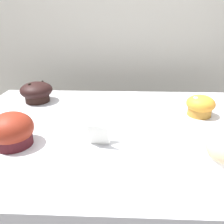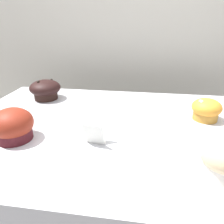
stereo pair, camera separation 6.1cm
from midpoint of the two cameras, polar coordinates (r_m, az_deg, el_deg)
The scene contains 5 objects.
wall_back at distance 1.20m, azimuth 7.70°, elevation 8.85°, with size 3.20×0.10×1.80m, color beige.
muffin_back_left at distance 0.59m, azimuth -21.88°, elevation -3.39°, with size 0.10×0.10×0.08m.
muffin_back_right at distance 0.86m, azimuth -15.11°, elevation 5.69°, with size 0.12×0.12×0.08m.
muffin_front_left at distance 0.73m, azimuth 25.66°, elevation 0.58°, with size 0.09×0.09×0.07m.
price_card at distance 0.53m, azimuth -1.14°, elevation -5.39°, with size 0.06×0.05×0.06m.
Camera 2 is at (0.04, -0.56, 1.20)m, focal length 35.00 mm.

